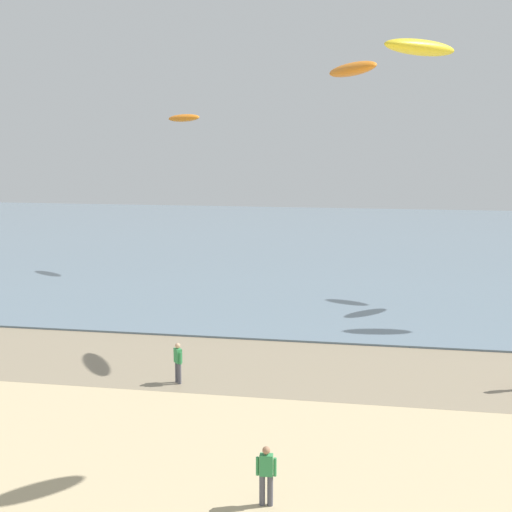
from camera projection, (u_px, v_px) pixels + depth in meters
The scene contains 7 objects.
wet_sand_strip at pixel (242, 364), 31.22m from camera, with size 120.00×7.81×0.01m, color gray.
sea at pixel (319, 242), 69.00m from camera, with size 160.00×70.00×0.10m, color slate.
person_by_waterline at pixel (266, 474), 19.02m from camera, with size 0.57×0.24×1.71m.
person_left_flank at pixel (178, 362), 28.68m from camera, with size 0.41×0.45×1.71m.
kite_aloft_3 at pixel (184, 118), 52.38m from camera, with size 3.29×1.05×0.53m, color orange.
kite_aloft_4 at pixel (352, 69), 31.61m from camera, with size 3.60×1.15×0.58m, color orange.
kite_aloft_5 at pixel (420, 48), 20.28m from camera, with size 2.88×0.92×0.46m, color yellow.
Camera 1 is at (5.86, -5.84, 9.90)m, focal length 48.92 mm.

